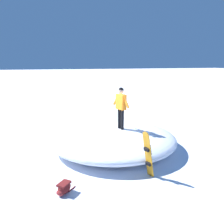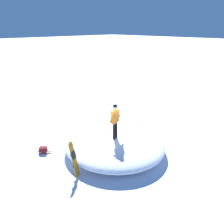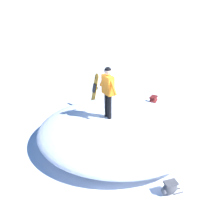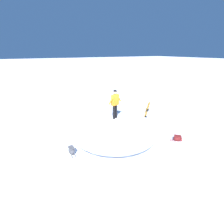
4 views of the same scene
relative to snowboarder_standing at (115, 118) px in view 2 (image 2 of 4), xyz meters
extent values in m
plane|color=white|center=(0.14, -0.86, -2.02)|extent=(240.00, 240.00, 0.00)
ellipsoid|color=white|center=(-0.23, -0.28, -1.55)|extent=(6.98, 7.16, 0.93)
cylinder|color=black|center=(-0.10, -0.03, -0.65)|extent=(0.14, 0.14, 0.86)
cylinder|color=black|center=(0.10, 0.03, -0.65)|extent=(0.14, 0.14, 0.86)
cube|color=orange|center=(0.00, 0.00, 0.10)|extent=(0.52, 0.35, 0.64)
sphere|color=beige|center=(0.00, 0.00, 0.57)|extent=(0.24, 0.24, 0.24)
cylinder|color=orange|center=(-0.31, -0.10, 0.16)|extent=(0.41, 0.20, 0.53)
cylinder|color=orange|center=(0.31, 0.10, 0.16)|extent=(0.41, 0.20, 0.53)
sphere|color=black|center=(0.00, 0.00, 0.59)|extent=(0.22, 0.22, 0.22)
cube|color=orange|center=(2.52, 0.02, -1.27)|extent=(0.37, 0.40, 1.50)
cylinder|color=orange|center=(2.57, -0.13, -0.53)|extent=(0.29, 0.16, 0.28)
cube|color=black|center=(2.53, 0.01, -1.00)|extent=(0.25, 0.15, 0.36)
cube|color=black|center=(2.56, -0.08, -1.00)|extent=(0.21, 0.15, 0.12)
cube|color=black|center=(2.52, 0.03, -1.54)|extent=(0.21, 0.15, 0.12)
ellipsoid|color=maroon|center=(2.56, -2.71, -1.85)|extent=(0.54, 0.54, 0.33)
ellipsoid|color=maroon|center=(2.71, -2.85, -1.90)|extent=(0.26, 0.26, 0.16)
cube|color=maroon|center=(2.56, -2.71, -1.71)|extent=(0.46, 0.45, 0.06)
cylinder|color=maroon|center=(2.44, -2.48, -2.00)|extent=(0.25, 0.25, 0.04)
cylinder|color=maroon|center=(2.32, -2.60, -2.00)|extent=(0.25, 0.25, 0.04)
ellipsoid|color=#4C4C51|center=(-3.06, -1.00, -1.81)|extent=(0.32, 0.45, 0.41)
ellipsoid|color=slate|center=(-3.08, -0.81, -1.87)|extent=(0.23, 0.14, 0.20)
cube|color=#4C4C51|center=(-3.06, -1.00, -1.64)|extent=(0.27, 0.37, 0.06)
cylinder|color=#4C4C51|center=(-3.12, -1.24, -2.00)|extent=(0.06, 0.30, 0.04)
cylinder|color=#4C4C51|center=(-2.96, -1.22, -2.00)|extent=(0.06, 0.30, 0.04)
camera|label=1|loc=(8.23, -3.12, 1.71)|focal=34.01mm
camera|label=2|loc=(7.50, 7.37, 4.23)|focal=37.34mm
camera|label=3|loc=(-8.55, 1.99, 3.53)|focal=46.29mm
camera|label=4|loc=(-4.51, -7.73, 2.79)|focal=25.26mm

